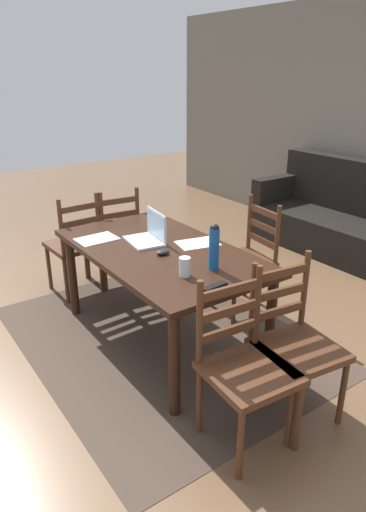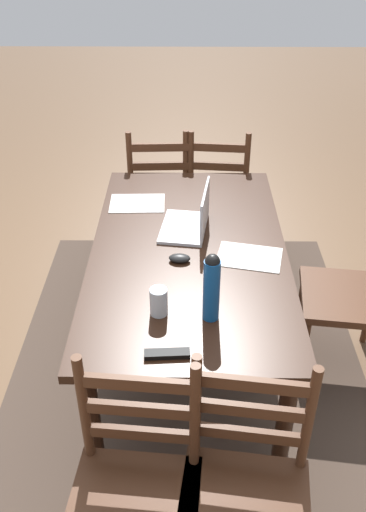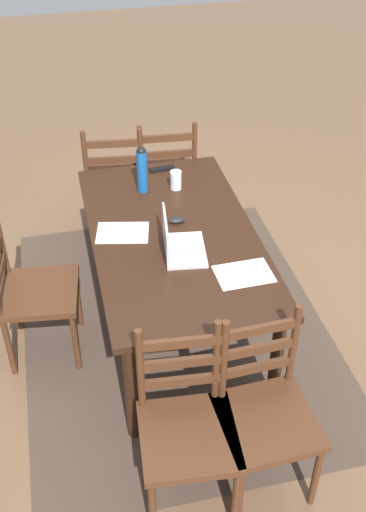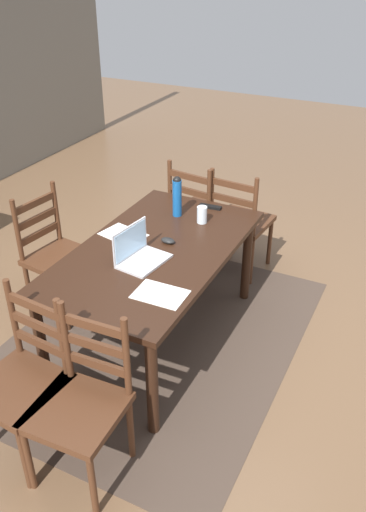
{
  "view_description": "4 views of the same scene",
  "coord_description": "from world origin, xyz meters",
  "px_view_note": "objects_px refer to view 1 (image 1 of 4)",
  "views": [
    {
      "loc": [
        2.59,
        -1.62,
        1.93
      ],
      "look_at": [
        0.08,
        0.14,
        0.68
      ],
      "focal_mm": 32.2,
      "sensor_mm": 36.0,
      "label": 1
    },
    {
      "loc": [
        2.2,
        -0.01,
        2.2
      ],
      "look_at": [
        -0.08,
        -0.03,
        0.64
      ],
      "focal_mm": 38.7,
      "sensor_mm": 36.0,
      "label": 2
    },
    {
      "loc": [
        -2.82,
        0.6,
        2.8
      ],
      "look_at": [
        -0.03,
        -0.05,
        0.59
      ],
      "focal_mm": 43.37,
      "sensor_mm": 36.0,
      "label": 3
    },
    {
      "loc": [
        -2.59,
        -1.49,
        2.46
      ],
      "look_at": [
        0.14,
        -0.14,
        0.64
      ],
      "focal_mm": 36.99,
      "sensor_mm": 36.0,
      "label": 4
    }
  ],
  "objects_px": {
    "dining_table": "(160,260)",
    "drinking_glass": "(185,267)",
    "tv_remote": "(215,287)",
    "chair_right_far": "(294,345)",
    "chair_left_far": "(113,237)",
    "computer_mouse": "(163,252)",
    "couch": "(335,218)",
    "chair_left_near": "(76,245)",
    "water_bottle": "(214,246)",
    "chair_far_head": "(246,259)",
    "laptop": "(149,234)",
    "chair_right_near": "(245,367)"
  },
  "relations": [
    {
      "from": "dining_table",
      "to": "drinking_glass",
      "type": "height_order",
      "value": "drinking_glass"
    },
    {
      "from": "computer_mouse",
      "to": "chair_right_far",
      "type": "bearing_deg",
      "value": 16.33
    },
    {
      "from": "chair_right_far",
      "to": "chair_far_head",
      "type": "distance_m",
      "value": 1.29
    },
    {
      "from": "chair_right_far",
      "to": "chair_left_near",
      "type": "bearing_deg",
      "value": -170.44
    },
    {
      "from": "chair_right_near",
      "to": "water_bottle",
      "type": "xyz_separation_m",
      "value": [
        -0.62,
        0.27,
        0.44
      ]
    },
    {
      "from": "chair_right_near",
      "to": "tv_remote",
      "type": "xyz_separation_m",
      "value": [
        -0.4,
        0.1,
        0.29
      ]
    },
    {
      "from": "chair_far_head",
      "to": "water_bottle",
      "type": "xyz_separation_m",
      "value": [
        0.5,
        -0.75,
        0.44
      ]
    },
    {
      "from": "chair_right_near",
      "to": "tv_remote",
      "type": "distance_m",
      "value": 0.5
    },
    {
      "from": "chair_right_far",
      "to": "chair_left_far",
      "type": "relative_size",
      "value": 1.0
    },
    {
      "from": "chair_left_far",
      "to": "chair_right_near",
      "type": "distance_m",
      "value": 2.27
    },
    {
      "from": "chair_left_far",
      "to": "couch",
      "type": "height_order",
      "value": "couch"
    },
    {
      "from": "chair_left_near",
      "to": "drinking_glass",
      "type": "distance_m",
      "value": 1.63
    },
    {
      "from": "chair_left_far",
      "to": "laptop",
      "type": "bearing_deg",
      "value": -9.83
    },
    {
      "from": "chair_left_near",
      "to": "tv_remote",
      "type": "bearing_deg",
      "value": 3.24
    },
    {
      "from": "chair_left_far",
      "to": "computer_mouse",
      "type": "distance_m",
      "value": 1.28
    },
    {
      "from": "chair_right_far",
      "to": "tv_remote",
      "type": "xyz_separation_m",
      "value": [
        -0.4,
        -0.27,
        0.29
      ]
    },
    {
      "from": "couch",
      "to": "laptop",
      "type": "bearing_deg",
      "value": -82.96
    },
    {
      "from": "chair_left_near",
      "to": "dining_table",
      "type": "bearing_deg",
      "value": 9.38
    },
    {
      "from": "couch",
      "to": "water_bottle",
      "type": "relative_size",
      "value": 5.93
    },
    {
      "from": "dining_table",
      "to": "chair_right_far",
      "type": "height_order",
      "value": "chair_right_far"
    },
    {
      "from": "chair_right_far",
      "to": "couch",
      "type": "bearing_deg",
      "value": 123.08
    },
    {
      "from": "couch",
      "to": "tv_remote",
      "type": "height_order",
      "value": "couch"
    },
    {
      "from": "dining_table",
      "to": "tv_remote",
      "type": "distance_m",
      "value": 0.73
    },
    {
      "from": "laptop",
      "to": "drinking_glass",
      "type": "relative_size",
      "value": 2.86
    },
    {
      "from": "chair_left_near",
      "to": "water_bottle",
      "type": "bearing_deg",
      "value": 9.54
    },
    {
      "from": "chair_right_far",
      "to": "laptop",
      "type": "height_order",
      "value": "laptop"
    },
    {
      "from": "water_bottle",
      "to": "chair_right_far",
      "type": "bearing_deg",
      "value": 9.62
    },
    {
      "from": "chair_far_head",
      "to": "water_bottle",
      "type": "relative_size",
      "value": 3.13
    },
    {
      "from": "chair_right_near",
      "to": "couch",
      "type": "height_order",
      "value": "couch"
    },
    {
      "from": "tv_remote",
      "to": "laptop",
      "type": "bearing_deg",
      "value": 169.97
    },
    {
      "from": "water_bottle",
      "to": "computer_mouse",
      "type": "xyz_separation_m",
      "value": [
        -0.4,
        -0.13,
        -0.14
      ]
    },
    {
      "from": "drinking_glass",
      "to": "tv_remote",
      "type": "bearing_deg",
      "value": 9.55
    },
    {
      "from": "chair_far_head",
      "to": "computer_mouse",
      "type": "xyz_separation_m",
      "value": [
        0.1,
        -0.88,
        0.3
      ]
    },
    {
      "from": "water_bottle",
      "to": "dining_table",
      "type": "bearing_deg",
      "value": -170.11
    },
    {
      "from": "dining_table",
      "to": "couch",
      "type": "relative_size",
      "value": 0.92
    },
    {
      "from": "tv_remote",
      "to": "water_bottle",
      "type": "bearing_deg",
      "value": 139.09
    },
    {
      "from": "chair_right_far",
      "to": "chair_left_far",
      "type": "height_order",
      "value": "same"
    },
    {
      "from": "water_bottle",
      "to": "drinking_glass",
      "type": "distance_m",
      "value": 0.23
    },
    {
      "from": "water_bottle",
      "to": "tv_remote",
      "type": "relative_size",
      "value": 1.79
    },
    {
      "from": "laptop",
      "to": "computer_mouse",
      "type": "height_order",
      "value": "laptop"
    },
    {
      "from": "chair_left_far",
      "to": "chair_right_near",
      "type": "xyz_separation_m",
      "value": [
        2.24,
        -0.37,
        0.0
      ]
    },
    {
      "from": "chair_left_near",
      "to": "chair_far_head",
      "type": "relative_size",
      "value": 1.0
    },
    {
      "from": "dining_table",
      "to": "couch",
      "type": "xyz_separation_m",
      "value": [
        -0.5,
        2.68,
        -0.3
      ]
    },
    {
      "from": "chair_right_near",
      "to": "tv_remote",
      "type": "height_order",
      "value": "chair_right_near"
    },
    {
      "from": "dining_table",
      "to": "computer_mouse",
      "type": "height_order",
      "value": "computer_mouse"
    },
    {
      "from": "drinking_glass",
      "to": "computer_mouse",
      "type": "bearing_deg",
      "value": 168.07
    },
    {
      "from": "dining_table",
      "to": "water_bottle",
      "type": "relative_size",
      "value": 5.47
    },
    {
      "from": "computer_mouse",
      "to": "drinking_glass",
      "type": "bearing_deg",
      "value": -8.67
    },
    {
      "from": "dining_table",
      "to": "tv_remote",
      "type": "xyz_separation_m",
      "value": [
        0.72,
        -0.08,
        0.1
      ]
    },
    {
      "from": "couch",
      "to": "tv_remote",
      "type": "bearing_deg",
      "value": -66.08
    }
  ]
}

